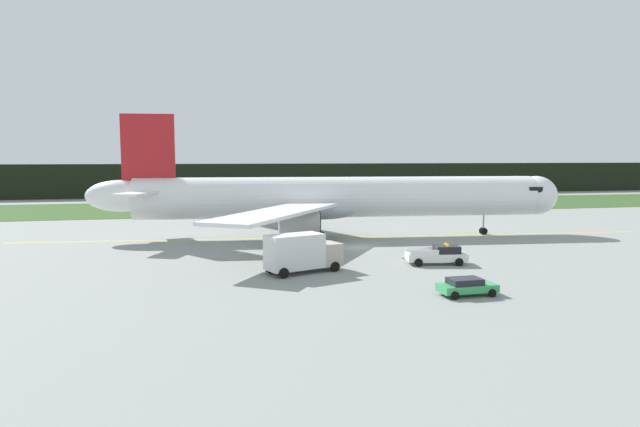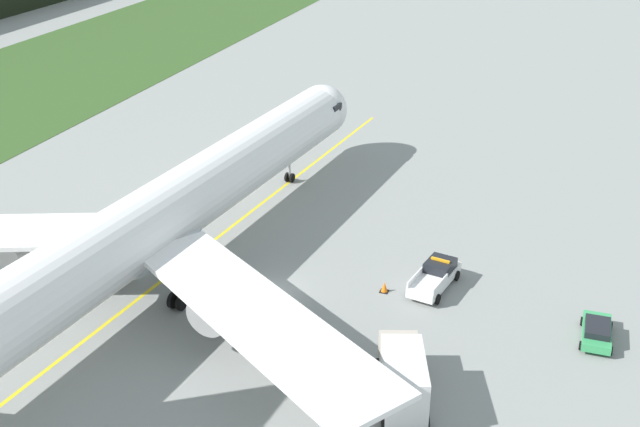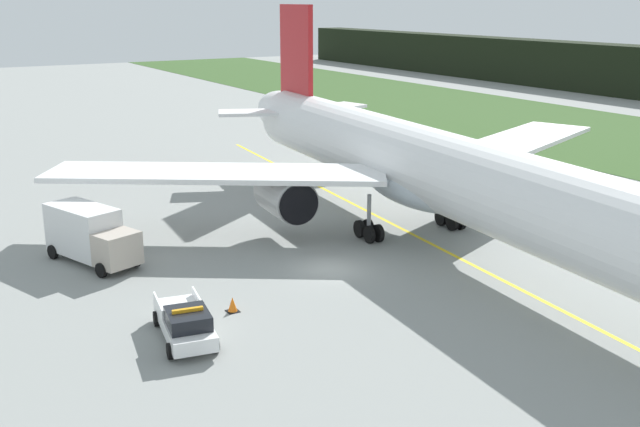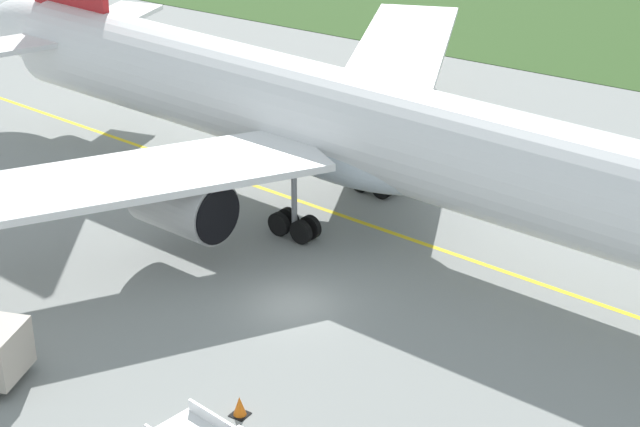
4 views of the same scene
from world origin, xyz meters
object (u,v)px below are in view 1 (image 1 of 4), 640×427
at_px(ops_pickup_truck, 439,255).
at_px(airliner, 333,198).
at_px(staff_car, 467,286).
at_px(catering_truck, 301,252).
at_px(apron_cone, 406,255).

bearing_deg(ops_pickup_truck, airliner, 106.02).
bearing_deg(airliner, staff_car, -85.35).
relative_size(airliner, ops_pickup_truck, 10.16).
height_order(ops_pickup_truck, catering_truck, catering_truck).
relative_size(catering_truck, apron_cone, 9.13).
height_order(airliner, ops_pickup_truck, airliner).
height_order(airliner, staff_car, airliner).
bearing_deg(airliner, catering_truck, -111.15).
bearing_deg(ops_pickup_truck, apron_cone, 120.89).
distance_m(ops_pickup_truck, catering_truck, 13.55).
bearing_deg(catering_truck, ops_pickup_truck, 4.27).
distance_m(staff_car, apron_cone, 14.90).
relative_size(staff_car, apron_cone, 5.44).
distance_m(ops_pickup_truck, apron_cone, 3.92).
bearing_deg(catering_truck, airliner, 68.85).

